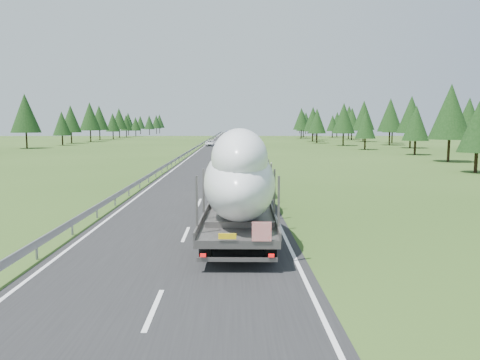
{
  "coord_description": "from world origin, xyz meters",
  "views": [
    {
      "loc": [
        2.2,
        -21.54,
        5.12
      ],
      "look_at": [
        2.6,
        2.92,
        2.24
      ],
      "focal_mm": 35.0,
      "sensor_mm": 36.0,
      "label": 1
    }
  ],
  "objects_px": {
    "highway_sign": "(255,140)",
    "boat_truck": "(240,173)",
    "distant_van": "(211,143)",
    "distant_car_blue": "(227,132)",
    "distant_car_dark": "(234,134)"
  },
  "relations": [
    {
      "from": "highway_sign",
      "to": "distant_car_blue",
      "type": "height_order",
      "value": "highway_sign"
    },
    {
      "from": "distant_van",
      "to": "distant_car_blue",
      "type": "height_order",
      "value": "distant_van"
    },
    {
      "from": "boat_truck",
      "to": "distant_van",
      "type": "distance_m",
      "value": 89.89
    },
    {
      "from": "highway_sign",
      "to": "distant_car_dark",
      "type": "bearing_deg",
      "value": 91.92
    },
    {
      "from": "highway_sign",
      "to": "boat_truck",
      "type": "bearing_deg",
      "value": -93.45
    },
    {
      "from": "distant_van",
      "to": "distant_car_blue",
      "type": "distance_m",
      "value": 186.31
    },
    {
      "from": "highway_sign",
      "to": "boat_truck",
      "type": "xyz_separation_m",
      "value": [
        -4.6,
        -76.4,
        0.72
      ]
    },
    {
      "from": "distant_car_dark",
      "to": "distant_van",
      "type": "bearing_deg",
      "value": -97.42
    },
    {
      "from": "boat_truck",
      "to": "distant_van",
      "type": "bearing_deg",
      "value": 93.67
    },
    {
      "from": "boat_truck",
      "to": "distant_car_dark",
      "type": "xyz_separation_m",
      "value": [
        0.28,
        205.52,
        -1.79
      ]
    },
    {
      "from": "highway_sign",
      "to": "distant_car_dark",
      "type": "distance_m",
      "value": 129.2
    },
    {
      "from": "boat_truck",
      "to": "distant_car_blue",
      "type": "bearing_deg",
      "value": 90.8
    },
    {
      "from": "boat_truck",
      "to": "distant_car_dark",
      "type": "height_order",
      "value": "boat_truck"
    },
    {
      "from": "distant_car_blue",
      "to": "highway_sign",
      "type": "bearing_deg",
      "value": -92.66
    },
    {
      "from": "distant_car_blue",
      "to": "boat_truck",
      "type": "bearing_deg",
      "value": -94.28
    }
  ]
}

